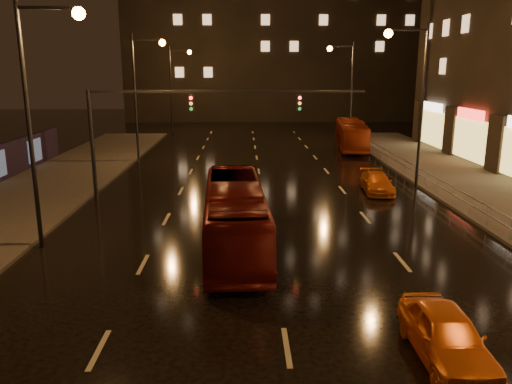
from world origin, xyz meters
TOP-DOWN VIEW (x-y plane):
  - ground at (0.00, 20.00)m, footprint 140.00×140.00m
  - traffic_signal at (-5.06, 20.00)m, footprint 15.31×0.32m
  - railing_right at (10.20, 18.00)m, footprint 0.05×56.00m
  - bus_red at (-1.50, 11.79)m, footprint 2.81×10.13m
  - bus_curb at (9.00, 38.49)m, footprint 3.38×9.97m
  - taxi_near at (4.00, 3.33)m, footprint 1.60×3.94m
  - taxi_far at (6.96, 21.39)m, footprint 1.91×4.15m

SIDE VIEW (x-z plane):
  - ground at x=0.00m, z-range 0.00..0.00m
  - taxi_far at x=6.96m, z-range 0.00..1.18m
  - taxi_near at x=4.00m, z-range 0.00..1.34m
  - railing_right at x=10.20m, z-range 0.40..1.40m
  - bus_curb at x=9.00m, z-range 0.00..2.72m
  - bus_red at x=-1.50m, z-range 0.00..2.79m
  - traffic_signal at x=-5.06m, z-range 1.64..7.84m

